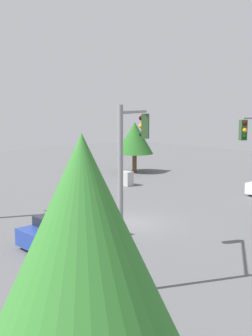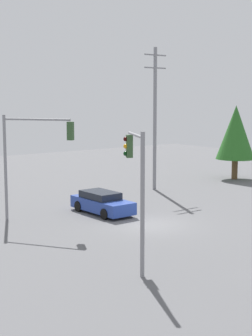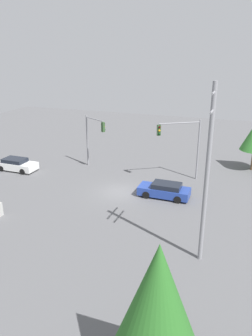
# 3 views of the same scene
# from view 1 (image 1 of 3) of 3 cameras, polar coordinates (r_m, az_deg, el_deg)

# --- Properties ---
(ground_plane) EXTENTS (80.00, 80.00, 0.00)m
(ground_plane) POSITION_cam_1_polar(r_m,az_deg,el_deg) (23.23, 0.31, -7.51)
(ground_plane) COLOR #5B5B5E
(sedan_blue) EXTENTS (1.98, 4.74, 1.40)m
(sedan_blue) POSITION_cam_1_polar(r_m,az_deg,el_deg) (20.08, -7.68, -8.08)
(sedan_blue) COLOR #233D93
(sedan_blue) RESTS_ON ground_plane
(traffic_signal_main) EXTENTS (2.68, 3.95, 6.39)m
(traffic_signal_main) POSITION_cam_1_polar(r_m,az_deg,el_deg) (15.44, 0.78, 1.20)
(traffic_signal_main) COLOR gray
(traffic_signal_main) RESTS_ON ground_plane
(electrical_cabinet) EXTENTS (1.01, 0.70, 1.14)m
(electrical_cabinet) POSITION_cam_1_polar(r_m,az_deg,el_deg) (34.14, 0.04, -1.43)
(electrical_cabinet) COLOR #B2B2AD
(electrical_cabinet) RESTS_ON ground_plane
(tree_far) EXTENTS (3.63, 3.63, 4.90)m
(tree_far) POSITION_cam_1_polar(r_m,az_deg,el_deg) (40.77, 1.17, 4.08)
(tree_far) COLOR brown
(tree_far) RESTS_ON ground_plane
(tree_behind) EXTENTS (3.35, 3.35, 5.94)m
(tree_behind) POSITION_cam_1_polar(r_m,az_deg,el_deg) (6.46, -5.80, -11.61)
(tree_behind) COLOR brown
(tree_behind) RESTS_ON ground_plane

